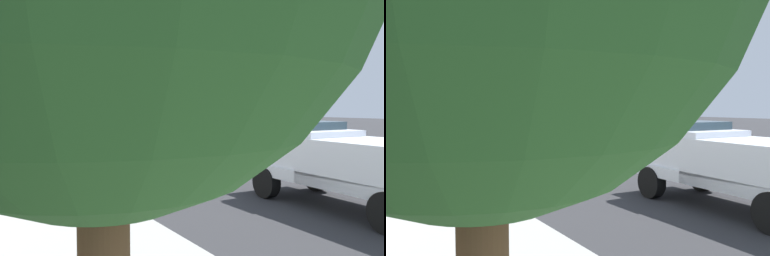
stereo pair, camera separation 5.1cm
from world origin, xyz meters
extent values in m
plane|color=#2D2D30|center=(0.00, 0.00, 0.00)|extent=(120.00, 120.00, 0.00)
cube|color=#9E9E99|center=(0.90, 8.69, 0.06)|extent=(60.05, 9.75, 0.12)
cube|color=yellow|center=(0.00, 0.00, 0.00)|extent=(49.75, 5.30, 0.01)
cube|color=white|center=(1.07, 2.17, 0.90)|extent=(8.41, 3.33, 0.36)
cube|color=white|center=(3.68, 1.90, 1.67)|extent=(2.85, 2.61, 1.60)
cube|color=#384C56|center=(3.88, 1.88, 2.37)|extent=(2.01, 2.27, 0.64)
cube|color=white|center=(0.09, 2.27, 1.62)|extent=(5.48, 3.03, 1.80)
cube|color=white|center=(-0.96, 2.45, 4.10)|extent=(1.13, 0.37, 3.13)
cube|color=white|center=(0.75, 2.59, 5.94)|extent=(2.67, 0.49, 0.90)
cube|color=white|center=(2.04, 2.69, 6.10)|extent=(0.90, 0.90, 0.90)
cube|color=yellow|center=(2.04, 2.69, 6.70)|extent=(0.36, 0.24, 0.60)
cylinder|color=black|center=(4.04, 2.99, 0.52)|extent=(1.07, 0.45, 1.04)
cylinder|color=black|center=(3.81, 0.75, 0.52)|extent=(1.07, 0.45, 1.04)
cylinder|color=black|center=(-0.28, 3.44, 0.52)|extent=(1.07, 0.45, 1.04)
cylinder|color=black|center=(-0.52, 1.20, 0.52)|extent=(1.07, 0.45, 1.04)
cylinder|color=black|center=(-1.59, 3.57, 0.52)|extent=(1.07, 0.45, 1.04)
cylinder|color=black|center=(-1.82, 1.33, 0.52)|extent=(1.07, 0.45, 1.04)
cube|color=white|center=(-10.65, 3.38, 0.75)|extent=(5.79, 2.67, 0.30)
cube|color=white|center=(-9.42, 3.25, 1.30)|extent=(2.20, 2.13, 1.10)
cube|color=#384C56|center=(-9.22, 3.23, 1.78)|extent=(1.52, 1.89, 0.56)
cube|color=white|center=(-11.65, 3.48, 1.15)|extent=(3.56, 2.43, 1.10)
cylinder|color=black|center=(-8.71, 4.13, 0.42)|extent=(0.87, 0.38, 0.84)
cylinder|color=black|center=(-8.90, 2.25, 0.42)|extent=(0.87, 0.38, 0.84)
cube|color=black|center=(8.53, -3.43, 0.79)|extent=(4.97, 2.38, 0.70)
cube|color=#384C56|center=(8.68, -3.44, 1.39)|extent=(3.61, 2.02, 0.60)
cylinder|color=black|center=(6.82, -4.11, 0.34)|extent=(0.70, 0.31, 0.68)
cylinder|color=black|center=(6.99, -2.41, 0.34)|extent=(0.70, 0.31, 0.68)
cylinder|color=black|center=(10.06, -4.45, 0.34)|extent=(0.70, 0.31, 0.68)
cylinder|color=black|center=(10.24, -2.74, 0.34)|extent=(0.70, 0.31, 0.68)
cube|color=black|center=(5.12, -0.46, 0.02)|extent=(0.40, 0.40, 0.04)
cone|color=orange|center=(5.12, -0.46, 0.43)|extent=(0.32, 0.32, 0.77)
cylinder|color=white|center=(5.12, -0.46, 0.50)|extent=(0.20, 0.20, 0.08)
cylinder|color=gray|center=(6.55, 7.10, 4.33)|extent=(0.22, 0.22, 8.66)
cube|color=gold|center=(5.27, 7.24, 7.14)|extent=(0.18, 0.57, 1.00)
cube|color=black|center=(5.26, 7.14, 7.14)|extent=(0.23, 0.34, 0.84)
cube|color=gold|center=(3.98, 7.37, 7.14)|extent=(0.18, 0.57, 1.00)
cube|color=black|center=(3.97, 7.27, 7.14)|extent=(0.23, 0.34, 0.84)
camera|label=1|loc=(-16.72, 12.21, 2.50)|focal=39.26mm
camera|label=2|loc=(-16.75, 12.17, 2.50)|focal=39.26mm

